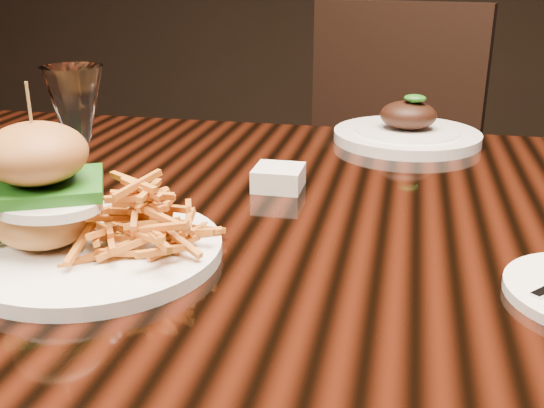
% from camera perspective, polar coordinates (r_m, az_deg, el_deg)
% --- Properties ---
extents(dining_table, '(1.60, 0.90, 0.75)m').
position_cam_1_polar(dining_table, '(0.81, 1.78, -5.74)').
color(dining_table, black).
rests_on(dining_table, ground).
extents(burger_plate, '(0.26, 0.26, 0.18)m').
position_cam_1_polar(burger_plate, '(0.67, -16.24, -0.87)').
color(burger_plate, white).
rests_on(burger_plate, dining_table).
extents(ramekin, '(0.08, 0.08, 0.03)m').
position_cam_1_polar(ramekin, '(0.86, 0.60, 2.37)').
color(ramekin, white).
rests_on(ramekin, dining_table).
extents(wine_glass, '(0.07, 0.07, 0.18)m').
position_cam_1_polar(wine_glass, '(0.74, -17.17, 8.02)').
color(wine_glass, white).
rests_on(wine_glass, dining_table).
extents(far_dish, '(0.25, 0.25, 0.08)m').
position_cam_1_polar(far_dish, '(1.12, 12.01, 6.31)').
color(far_dish, white).
rests_on(far_dish, dining_table).
extents(chair_far, '(0.56, 0.56, 0.95)m').
position_cam_1_polar(chair_far, '(1.68, 9.51, 3.14)').
color(chair_far, black).
rests_on(chair_far, ground).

